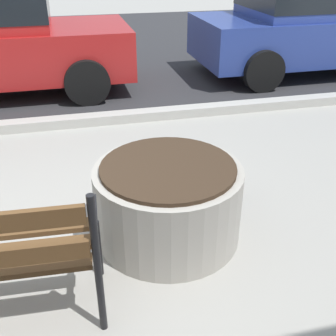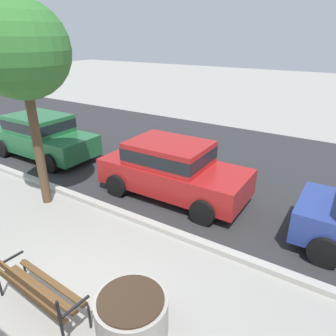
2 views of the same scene
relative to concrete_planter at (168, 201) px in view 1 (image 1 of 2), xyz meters
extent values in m
cube|color=#2D2D30|center=(-1.37, 7.03, -0.30)|extent=(60.00, 9.00, 0.01)
cube|color=#B2AFA8|center=(-1.37, 2.43, -0.25)|extent=(60.00, 0.20, 0.12)
cylinder|color=black|center=(-0.56, -0.33, -0.08)|extent=(0.04, 0.04, 0.45)
cylinder|color=black|center=(-0.59, -0.80, 0.17)|extent=(0.04, 0.04, 0.95)
cube|color=black|center=(-0.57, -0.53, 0.31)|extent=(0.06, 0.48, 0.03)
cylinder|color=#A8A399|center=(0.00, 0.00, -0.01)|extent=(1.12, 1.12, 0.59)
cylinder|color=#38281C|center=(0.00, 0.00, 0.30)|extent=(1.01, 1.01, 0.03)
cylinder|color=black|center=(-0.43, 4.90, 0.01)|extent=(0.64, 0.23, 0.64)
cylinder|color=black|center=(-0.41, 3.20, 0.01)|extent=(0.64, 0.23, 0.64)
cube|color=navy|center=(3.57, 4.03, 0.30)|extent=(4.12, 1.74, 0.70)
cylinder|color=black|center=(2.23, 4.87, 0.01)|extent=(0.64, 0.23, 0.64)
cylinder|color=black|center=(2.25, 3.17, 0.01)|extent=(0.64, 0.23, 0.64)
camera|label=1|loc=(-0.61, -2.57, 1.74)|focal=44.07mm
camera|label=2|loc=(2.31, -2.57, 3.90)|focal=33.05mm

